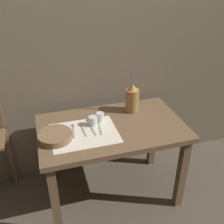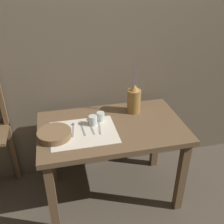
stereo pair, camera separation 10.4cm
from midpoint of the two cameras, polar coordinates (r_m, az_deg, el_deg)
The scene contains 13 objects.
ground_plane at distance 2.44m, azimuth 1.22°, elevation -17.05°, with size 12.00×12.00×0.00m, color brown.
stone_wall_back at distance 2.18m, azimuth -1.37°, elevation 14.32°, with size 7.00×0.06×2.40m.
wooden_table at distance 2.05m, azimuth 1.40°, elevation -5.52°, with size 1.11×0.67×0.71m.
linen_cloth at distance 1.92m, azimuth -4.67°, elevation -4.42°, with size 0.48×0.38×0.00m.
pitcher_with_flowers at distance 2.13m, azimuth 6.19°, elevation 2.72°, with size 0.11×0.11×0.46m.
wooden_bowl at distance 1.88m, azimuth -10.89°, elevation -4.81°, with size 0.24×0.24×0.05m.
glass_tumbler_near at distance 1.98m, azimuth -2.66°, elevation -1.85°, with size 0.06×0.06×0.07m.
glass_tumbler_far at distance 2.03m, azimuth -1.03°, elevation -1.01°, with size 0.06×0.06×0.07m.
knife_center at distance 1.93m, azimuth -8.71°, elevation -4.36°, with size 0.02×0.17×0.00m.
spoon_outer at distance 1.98m, azimuth -6.85°, elevation -3.15°, with size 0.04×0.18×0.02m.
fork_outer at distance 1.94m, azimuth -4.75°, elevation -3.85°, with size 0.02×0.17×0.00m.
spoon_inner at distance 1.99m, azimuth -3.21°, elevation -2.76°, with size 0.03×0.18×0.02m.
fork_inner at distance 1.95m, azimuth -1.14°, elevation -3.49°, with size 0.03×0.17×0.00m.
Camera 2 is at (-0.37, -1.63, 1.78)m, focal length 42.00 mm.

